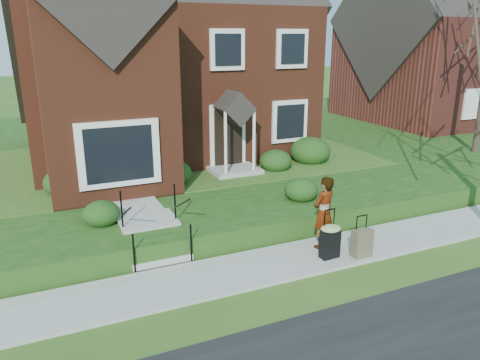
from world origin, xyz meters
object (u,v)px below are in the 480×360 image
front_steps (152,234)px  suitcase_black (330,239)px  suitcase_olive (362,243)px  woman (324,212)px

front_steps → suitcase_black: size_ratio=1.71×
suitcase_black → suitcase_olive: 0.77m
woman → suitcase_olive: size_ratio=1.78×
front_steps → suitcase_olive: front_steps is taller
suitcase_black → suitcase_olive: (0.72, -0.26, -0.12)m
woman → suitcase_black: bearing=55.5°
suitcase_olive → suitcase_black: bearing=160.2°
woman → suitcase_black: (-0.17, -0.56, -0.44)m
front_steps → suitcase_black: bearing=-30.4°
woman → suitcase_black: 0.73m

